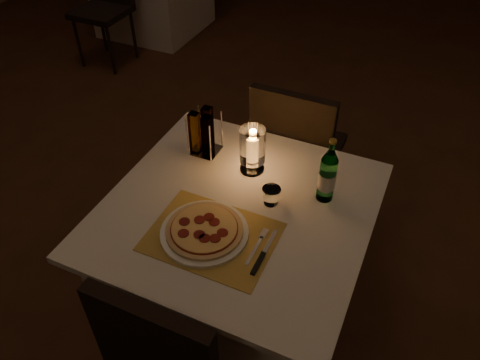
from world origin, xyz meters
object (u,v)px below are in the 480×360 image
at_px(chair_far, 295,144).
at_px(hurricane_candle, 253,147).
at_px(main_table, 238,266).
at_px(pizza, 204,229).
at_px(plate, 205,232).
at_px(water_bottle, 327,176).
at_px(tumbler, 271,196).

relative_size(chair_far, hurricane_candle, 4.43).
distance_m(main_table, pizza, 0.44).
relative_size(chair_far, plate, 2.81).
bearing_deg(water_bottle, chair_far, 118.53).
bearing_deg(chair_far, plate, -93.20).
relative_size(pizza, water_bottle, 1.00).
xyz_separation_m(main_table, chair_far, (0.00, 0.71, 0.18)).
bearing_deg(plate, main_table, 74.48).
height_order(plate, water_bottle, water_bottle).
bearing_deg(main_table, tumbler, 33.70).
distance_m(plate, tumbler, 0.30).
height_order(chair_far, hurricane_candle, hurricane_candle).
bearing_deg(pizza, chair_far, 86.80).
bearing_deg(pizza, main_table, 74.51).
xyz_separation_m(main_table, plate, (-0.05, -0.18, 0.38)).
distance_m(pizza, hurricane_candle, 0.42).
bearing_deg(chair_far, hurricane_candle, -94.41).
bearing_deg(hurricane_candle, water_bottle, -7.21).
distance_m(chair_far, plate, 0.92).
relative_size(plate, water_bottle, 1.15).
height_order(plate, tumbler, tumbler).
relative_size(chair_far, pizza, 3.21).
xyz_separation_m(plate, tumbler, (0.16, 0.25, 0.03)).
xyz_separation_m(plate, hurricane_candle, (0.01, 0.41, 0.11)).
bearing_deg(chair_far, pizza, -93.20).
distance_m(chair_far, pizza, 0.92).
distance_m(main_table, tumbler, 0.42).
distance_m(main_table, chair_far, 0.74).
xyz_separation_m(chair_far, plate, (-0.05, -0.89, 0.20)).
xyz_separation_m(main_table, water_bottle, (0.29, 0.19, 0.48)).
bearing_deg(tumbler, chair_far, 99.52).
distance_m(main_table, plate, 0.42).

